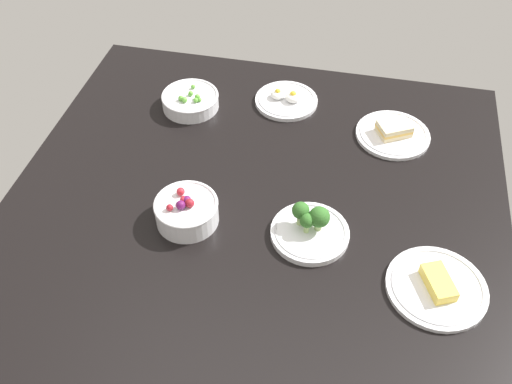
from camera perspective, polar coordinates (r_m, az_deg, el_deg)
name	(u,v)px	position (r cm, az deg, el deg)	size (l,w,h in cm)	color
dining_table	(256,203)	(136.00, 0.00, -1.16)	(117.30, 111.97, 4.00)	black
plate_cheese	(437,287)	(123.39, 17.72, -9.05)	(20.80, 20.80, 3.66)	silver
plate_sandwich	(393,133)	(154.24, 13.62, 5.78)	(19.43, 19.43, 4.22)	silver
plate_broccoli	(310,228)	(126.10, 5.48, -3.66)	(17.58, 17.58, 7.84)	silver
bowl_peas	(190,100)	(160.09, -6.61, 9.15)	(15.79, 15.79, 5.31)	silver
plate_eggs	(286,100)	(161.58, 3.07, 9.26)	(17.58, 17.58, 4.33)	silver
bowl_berries	(187,211)	(128.42, -6.99, -1.87)	(14.50, 14.50, 7.58)	silver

